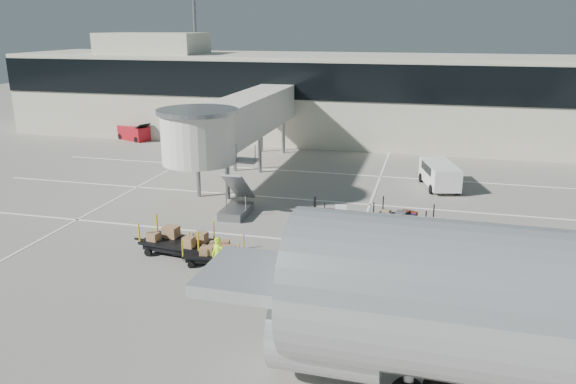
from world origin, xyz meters
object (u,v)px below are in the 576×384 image
at_px(suitcase_cart, 402,220).
at_px(belt_loader, 134,133).
at_px(box_cart_far, 175,242).
at_px(minivan, 439,173).
at_px(ground_worker, 218,255).
at_px(baggage_tug, 327,215).
at_px(box_cart_near, 213,253).

xyz_separation_m(suitcase_cart, belt_loader, (-26.74, 18.87, 0.15)).
height_order(suitcase_cart, box_cart_far, box_cart_far).
xyz_separation_m(minivan, belt_loader, (-28.70, 9.86, -0.34)).
height_order(suitcase_cart, ground_worker, ground_worker).
height_order(baggage_tug, minivan, minivan).
height_order(box_cart_far, belt_loader, belt_loader).
xyz_separation_m(baggage_tug, suitcase_cart, (4.12, 0.26, -0.00)).
relative_size(suitcase_cart, box_cart_near, 1.12).
xyz_separation_m(box_cart_far, belt_loader, (-16.22, 25.18, 0.08)).
distance_m(baggage_tug, ground_worker, 8.36).
distance_m(box_cart_far, ground_worker, 3.19).
xyz_separation_m(suitcase_cart, ground_worker, (-7.71, -7.81, 0.31)).
bearing_deg(suitcase_cart, minivan, 94.67).
distance_m(suitcase_cart, belt_loader, 32.73).
distance_m(suitcase_cart, box_cart_far, 12.28).
distance_m(suitcase_cart, ground_worker, 10.98).
xyz_separation_m(box_cart_near, ground_worker, (0.57, -0.84, 0.31)).
bearing_deg(box_cart_far, ground_worker, -21.47).
relative_size(baggage_tug, box_cart_far, 0.56).
bearing_deg(baggage_tug, box_cart_near, -131.13).
xyz_separation_m(ground_worker, belt_loader, (-19.03, 26.67, -0.16)).
height_order(baggage_tug, suitcase_cart, suitcase_cart).
xyz_separation_m(box_cart_near, minivan, (10.23, 15.97, 0.49)).
relative_size(baggage_tug, ground_worker, 1.41).
height_order(box_cart_far, ground_worker, ground_worker).
bearing_deg(minivan, box_cart_near, -137.01).
bearing_deg(ground_worker, baggage_tug, 78.19).
height_order(box_cart_near, box_cart_far, box_cart_far).
bearing_deg(box_cart_near, box_cart_far, 155.27).
bearing_deg(baggage_tug, belt_loader, 130.46).
bearing_deg(suitcase_cart, baggage_tug, -159.50).
relative_size(baggage_tug, box_cart_near, 0.69).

